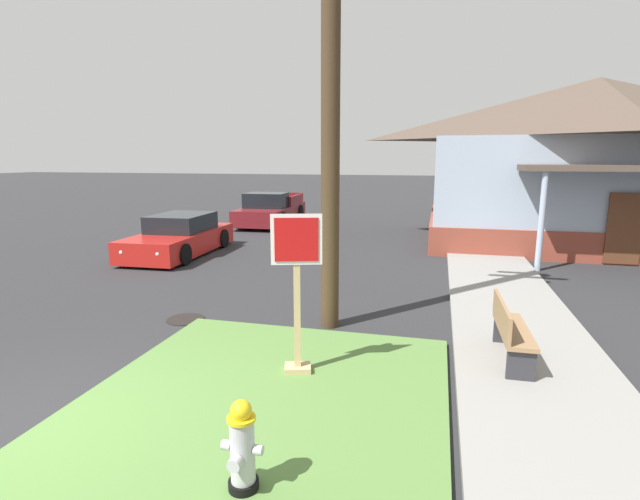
{
  "coord_description": "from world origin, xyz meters",
  "views": [
    {
      "loc": [
        4.34,
        -3.7,
        2.99
      ],
      "look_at": [
        2.18,
        4.87,
        1.26
      ],
      "focal_mm": 26.44,
      "sensor_mm": 36.0,
      "label": 1
    }
  ],
  "objects_px": {
    "fire_hydrant": "(242,448)",
    "manhole_cover": "(186,319)",
    "stop_sign": "(297,299)",
    "utility_pole": "(331,68)",
    "pickup_truck_maroon": "(271,211)",
    "street_bench": "(509,329)",
    "parked_sedan_red": "(180,237)"
  },
  "relations": [
    {
      "from": "pickup_truck_maroon",
      "to": "utility_pole",
      "type": "distance_m",
      "value": 13.95
    },
    {
      "from": "fire_hydrant",
      "to": "manhole_cover",
      "type": "distance_m",
      "value": 5.07
    },
    {
      "from": "fire_hydrant",
      "to": "pickup_truck_maroon",
      "type": "xyz_separation_m",
      "value": [
        -5.8,
        16.65,
        0.13
      ]
    },
    {
      "from": "pickup_truck_maroon",
      "to": "street_bench",
      "type": "height_order",
      "value": "pickup_truck_maroon"
    },
    {
      "from": "fire_hydrant",
      "to": "street_bench",
      "type": "bearing_deg",
      "value": 52.3
    },
    {
      "from": "parked_sedan_red",
      "to": "street_bench",
      "type": "bearing_deg",
      "value": -34.77
    },
    {
      "from": "manhole_cover",
      "to": "street_bench",
      "type": "xyz_separation_m",
      "value": [
        5.58,
        -0.68,
        0.58
      ]
    },
    {
      "from": "stop_sign",
      "to": "utility_pole",
      "type": "distance_m",
      "value": 3.9
    },
    {
      "from": "parked_sedan_red",
      "to": "utility_pole",
      "type": "distance_m",
      "value": 8.84
    },
    {
      "from": "fire_hydrant",
      "to": "parked_sedan_red",
      "type": "height_order",
      "value": "parked_sedan_red"
    },
    {
      "from": "utility_pole",
      "to": "fire_hydrant",
      "type": "bearing_deg",
      "value": -87.0
    },
    {
      "from": "utility_pole",
      "to": "manhole_cover",
      "type": "bearing_deg",
      "value": -172.87
    },
    {
      "from": "parked_sedan_red",
      "to": "street_bench",
      "type": "xyz_separation_m",
      "value": [
        8.91,
        -6.18,
        0.04
      ]
    },
    {
      "from": "fire_hydrant",
      "to": "manhole_cover",
      "type": "bearing_deg",
      "value": 125.54
    },
    {
      "from": "fire_hydrant",
      "to": "manhole_cover",
      "type": "xyz_separation_m",
      "value": [
        -2.93,
        4.11,
        -0.47
      ]
    },
    {
      "from": "parked_sedan_red",
      "to": "utility_pole",
      "type": "height_order",
      "value": "utility_pole"
    },
    {
      "from": "parked_sedan_red",
      "to": "manhole_cover",
      "type": "bearing_deg",
      "value": -58.85
    },
    {
      "from": "stop_sign",
      "to": "manhole_cover",
      "type": "height_order",
      "value": "stop_sign"
    },
    {
      "from": "stop_sign",
      "to": "parked_sedan_red",
      "type": "bearing_deg",
      "value": 129.91
    },
    {
      "from": "street_bench",
      "to": "utility_pole",
      "type": "distance_m",
      "value": 4.91
    },
    {
      "from": "fire_hydrant",
      "to": "pickup_truck_maroon",
      "type": "height_order",
      "value": "pickup_truck_maroon"
    },
    {
      "from": "parked_sedan_red",
      "to": "pickup_truck_maroon",
      "type": "height_order",
      "value": "pickup_truck_maroon"
    },
    {
      "from": "pickup_truck_maroon",
      "to": "utility_pole",
      "type": "height_order",
      "value": "utility_pole"
    },
    {
      "from": "stop_sign",
      "to": "manhole_cover",
      "type": "xyz_separation_m",
      "value": [
        -2.72,
        1.73,
        -1.12
      ]
    },
    {
      "from": "manhole_cover",
      "to": "street_bench",
      "type": "distance_m",
      "value": 5.65
    },
    {
      "from": "fire_hydrant",
      "to": "utility_pole",
      "type": "relative_size",
      "value": 0.1
    },
    {
      "from": "parked_sedan_red",
      "to": "stop_sign",
      "type": "bearing_deg",
      "value": -50.09
    },
    {
      "from": "manhole_cover",
      "to": "street_bench",
      "type": "relative_size",
      "value": 0.47
    },
    {
      "from": "stop_sign",
      "to": "utility_pole",
      "type": "relative_size",
      "value": 0.26
    },
    {
      "from": "parked_sedan_red",
      "to": "fire_hydrant",
      "type": "bearing_deg",
      "value": -56.92
    },
    {
      "from": "fire_hydrant",
      "to": "stop_sign",
      "type": "relative_size",
      "value": 0.39
    },
    {
      "from": "manhole_cover",
      "to": "pickup_truck_maroon",
      "type": "bearing_deg",
      "value": 102.89
    }
  ]
}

